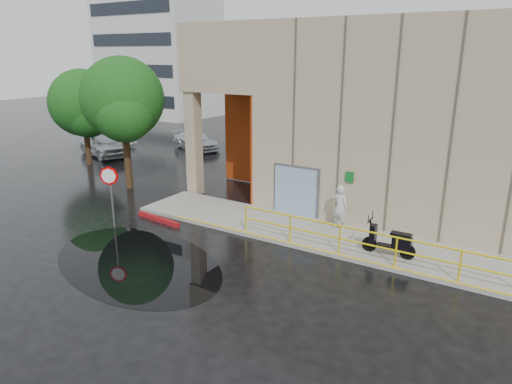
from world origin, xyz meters
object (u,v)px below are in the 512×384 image
scooter (390,233)px  stop_sign (110,183)px  person (340,207)px  red_curb (158,219)px  car_c (196,141)px  tree_far (84,106)px  car_a (103,144)px  car_b (108,135)px  tree_near (123,102)px

scooter → stop_sign: (-10.27, -2.83, 0.88)m
person → red_curb: (-6.87, -2.76, -0.95)m
car_c → tree_far: tree_far is taller
scooter → car_c: bearing=146.0°
car_a → car_c: bearing=-20.6°
scooter → stop_sign: 10.69m
scooter → car_b: size_ratio=0.40×
scooter → tree_far: 20.43m
scooter → car_a: size_ratio=0.39×
red_curb → car_b: bearing=145.3°
red_curb → tree_near: bearing=149.2°
stop_sign → car_a: 14.16m
car_b → tree_far: tree_far is taller
person → tree_near: size_ratio=0.27×
red_curb → car_a: (-12.08, 7.42, 0.71)m
scooter → car_a: 22.12m
person → scooter: (2.33, -1.35, -0.09)m
stop_sign → red_curb: stop_sign is taller
person → tree_near: bearing=10.0°
scooter → stop_sign: size_ratio=0.72×
scooter → tree_near: 14.26m
person → car_b: bearing=-9.2°
scooter → tree_far: (-19.89, 3.78, 2.71)m
red_curb → car_b: (-14.82, 10.24, 0.66)m
person → car_b: size_ratio=0.39×
tree_far → tree_near: bearing=-21.9°
scooter → tree_far: tree_far is taller
stop_sign → person: bearing=23.0°
red_curb → car_c: (-8.09, 12.44, 0.53)m
car_a → tree_near: (7.51, -4.69, 3.61)m
car_a → car_b: size_ratio=1.03×
red_curb → car_c: bearing=123.0°
tree_near → car_a: bearing=148.0°
person → stop_sign: bearing=37.6°
car_a → red_curb: bearing=-103.6°
person → car_b: person is taller
red_curb → tree_near: size_ratio=0.36×
person → tree_far: size_ratio=0.30×
scooter → tree_near: tree_near is taller
stop_sign → car_c: bearing=112.0°
car_a → stop_sign: bearing=-110.9°
car_c → car_a: bearing=159.7°
stop_sign → red_curb: (1.07, 1.43, -1.74)m
stop_sign → red_curb: 2.49m
stop_sign → tree_near: (-3.50, 4.16, 2.58)m
person → car_c: person is taller
scooter → car_c: 20.51m
tree_near → car_c: bearing=109.9°
red_curb → tree_far: (-10.69, 5.19, 3.56)m
car_b → tree_near: 13.22m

